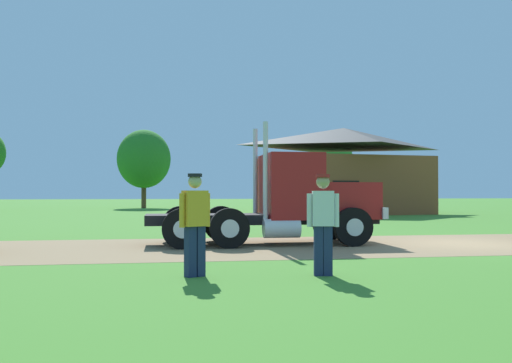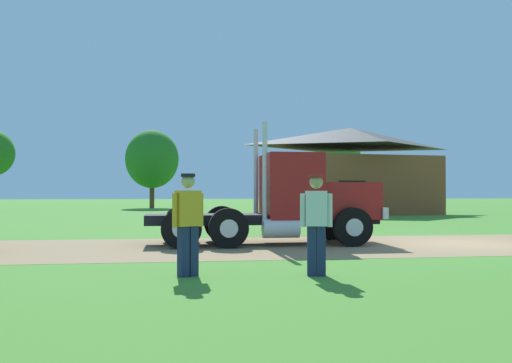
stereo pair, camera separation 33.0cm
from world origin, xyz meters
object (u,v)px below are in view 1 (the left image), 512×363
(visitor_standing_near, at_px, (195,220))
(visitor_walking_mid, at_px, (323,220))
(truck_foreground_white, at_px, (292,201))
(shed_building, at_px, (344,172))

(visitor_standing_near, xyz_separation_m, visitor_walking_mid, (2.30, -0.26, -0.01))
(visitor_standing_near, distance_m, visitor_walking_mid, 2.31)
(truck_foreground_white, height_order, shed_building, shed_building)
(truck_foreground_white, relative_size, visitor_standing_near, 3.67)
(truck_foreground_white, height_order, visitor_standing_near, truck_foreground_white)
(visitor_standing_near, relative_size, visitor_walking_mid, 1.00)
(truck_foreground_white, bearing_deg, visitor_standing_near, -118.00)
(visitor_walking_mid, distance_m, shed_building, 29.22)
(truck_foreground_white, distance_m, visitor_walking_mid, 6.31)
(visitor_standing_near, height_order, visitor_walking_mid, visitor_standing_near)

